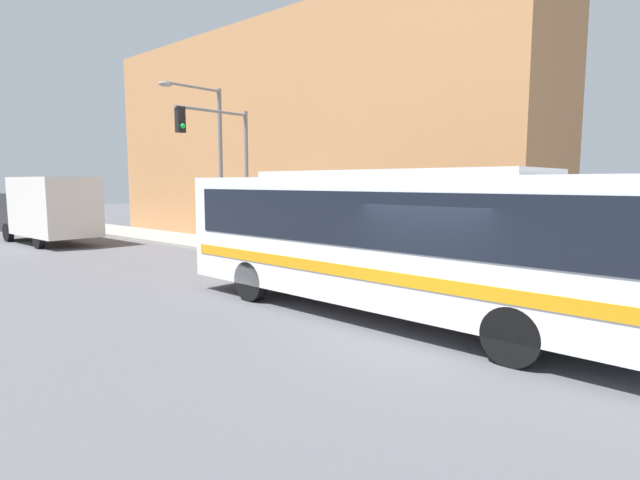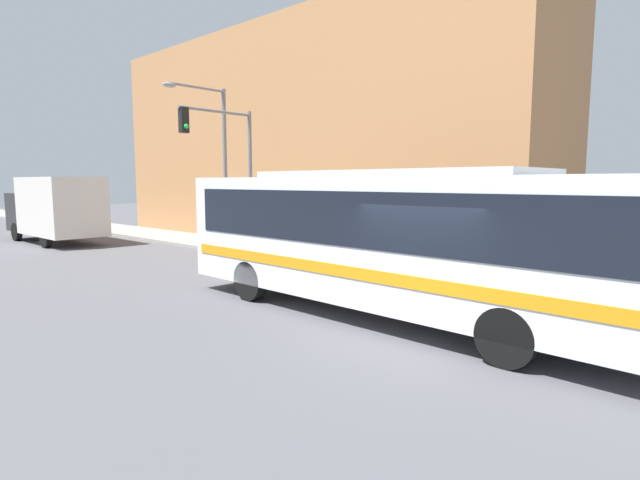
# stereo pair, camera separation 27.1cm
# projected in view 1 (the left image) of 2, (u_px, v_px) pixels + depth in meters

# --- Properties ---
(ground_plane) EXTENTS (120.00, 120.00, 0.00)m
(ground_plane) POSITION_uv_depth(u_px,v_px,m) (429.00, 341.00, 9.15)
(ground_plane) COLOR #515156
(sidewalk) EXTENTS (3.00, 70.00, 0.12)m
(sidewalk) POSITION_uv_depth(u_px,v_px,m) (151.00, 235.00, 26.74)
(sidewalk) COLOR gray
(sidewalk) RESTS_ON ground_plane
(building_facade) EXTENTS (6.00, 24.03, 10.23)m
(building_facade) POSITION_uv_depth(u_px,v_px,m) (303.00, 138.00, 24.92)
(building_facade) COLOR #B27A4C
(building_facade) RESTS_ON ground_plane
(city_bus) EXTENTS (2.86, 11.11, 3.15)m
(city_bus) POSITION_uv_depth(u_px,v_px,m) (395.00, 233.00, 10.62)
(city_bus) COLOR silver
(city_bus) RESTS_ON ground_plane
(delivery_truck) EXTENTS (2.42, 6.71, 3.13)m
(delivery_truck) POSITION_uv_depth(u_px,v_px,m) (48.00, 208.00, 23.49)
(delivery_truck) COLOR silver
(delivery_truck) RESTS_ON ground_plane
(fire_hydrant) EXTENTS (0.21, 0.28, 0.67)m
(fire_hydrant) POSITION_uv_depth(u_px,v_px,m) (412.00, 263.00, 15.14)
(fire_hydrant) COLOR red
(fire_hydrant) RESTS_ON sidewalk
(traffic_light_pole) EXTENTS (3.28, 0.35, 5.57)m
(traffic_light_pole) POSITION_uv_depth(u_px,v_px,m) (224.00, 155.00, 19.15)
(traffic_light_pole) COLOR slate
(traffic_light_pole) RESTS_ON sidewalk
(parking_meter) EXTENTS (0.14, 0.14, 1.27)m
(parking_meter) POSITION_uv_depth(u_px,v_px,m) (270.00, 232.00, 19.22)
(parking_meter) COLOR slate
(parking_meter) RESTS_ON sidewalk
(street_lamp) EXTENTS (2.92, 0.28, 6.67)m
(street_lamp) POSITION_uv_depth(u_px,v_px,m) (212.00, 152.00, 20.87)
(street_lamp) COLOR slate
(street_lamp) RESTS_ON sidewalk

